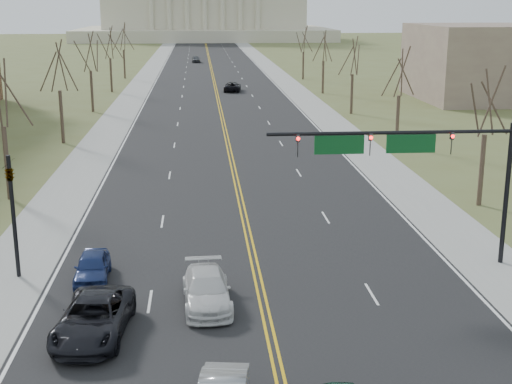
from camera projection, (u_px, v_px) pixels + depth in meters
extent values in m
cube|color=black|center=(213.00, 76.00, 128.28)|extent=(20.00, 380.00, 0.01)
cube|color=black|center=(271.00, 338.00, 28.09)|extent=(120.00, 14.00, 0.01)
cube|color=gray|center=(146.00, 77.00, 127.34)|extent=(4.00, 380.00, 0.03)
cube|color=gray|center=(279.00, 76.00, 129.21)|extent=(4.00, 380.00, 0.03)
cube|color=gold|center=(213.00, 76.00, 128.27)|extent=(0.42, 380.00, 0.01)
cube|color=silver|center=(158.00, 77.00, 127.51)|extent=(0.15, 380.00, 0.01)
cube|color=silver|center=(267.00, 76.00, 129.04)|extent=(0.15, 380.00, 0.01)
cube|color=beige|center=(205.00, 33.00, 262.64)|extent=(90.00, 60.00, 4.00)
cube|color=beige|center=(204.00, 5.00, 260.07)|extent=(70.00, 40.00, 16.00)
cylinder|color=black|center=(506.00, 195.00, 35.36)|extent=(0.24, 0.24, 7.20)
cylinder|color=black|center=(391.00, 133.00, 34.07)|extent=(12.00, 0.18, 0.18)
imported|color=black|center=(451.00, 143.00, 34.45)|extent=(0.35, 0.40, 1.10)
sphere|color=#FF0C0C|center=(453.00, 136.00, 34.21)|extent=(0.18, 0.18, 0.18)
imported|color=black|center=(370.00, 144.00, 34.14)|extent=(0.35, 0.40, 1.10)
sphere|color=#FF0C0C|center=(371.00, 138.00, 33.90)|extent=(0.18, 0.18, 0.18)
imported|color=black|center=(298.00, 145.00, 33.87)|extent=(0.35, 0.40, 1.10)
sphere|color=#FF0C0C|center=(298.00, 139.00, 33.63)|extent=(0.18, 0.18, 0.18)
cube|color=#0C4C1E|center=(411.00, 144.00, 34.29)|extent=(2.40, 0.12, 0.90)
cube|color=#0C4C1E|center=(339.00, 145.00, 34.02)|extent=(2.40, 0.12, 0.90)
cylinder|color=black|center=(14.00, 217.00, 33.65)|extent=(0.20, 0.20, 6.00)
imported|color=black|center=(9.00, 172.00, 33.09)|extent=(0.32, 0.36, 0.99)
cylinder|color=#3C3223|center=(482.00, 170.00, 46.03)|extent=(0.32, 0.32, 4.68)
cylinder|color=#3C3223|center=(7.00, 163.00, 47.44)|extent=(0.32, 0.32, 4.95)
cylinder|color=#3C3223|center=(397.00, 121.00, 65.30)|extent=(0.32, 0.32, 4.68)
cylinder|color=#3C3223|center=(62.00, 117.00, 66.71)|extent=(0.32, 0.32, 4.95)
cylinder|color=#3C3223|center=(352.00, 94.00, 84.57)|extent=(0.32, 0.32, 4.68)
cylinder|color=#3C3223|center=(92.00, 91.00, 85.98)|extent=(0.32, 0.32, 4.95)
cylinder|color=#3C3223|center=(323.00, 77.00, 103.83)|extent=(0.32, 0.32, 4.68)
cylinder|color=#3C3223|center=(111.00, 75.00, 105.25)|extent=(0.32, 0.32, 4.95)
cylinder|color=#3C3223|center=(303.00, 66.00, 123.10)|extent=(0.32, 0.32, 4.68)
cylinder|color=#3C3223|center=(124.00, 64.00, 124.51)|extent=(0.32, 0.32, 4.95)
cube|color=#776054|center=(511.00, 62.00, 97.35)|extent=(25.00, 20.00, 10.00)
imported|color=black|center=(93.00, 318.00, 28.08)|extent=(3.05, 5.80, 1.55)
imported|color=silver|center=(207.00, 290.00, 30.98)|extent=(2.26, 5.05, 1.44)
imported|color=navy|center=(92.00, 267.00, 33.81)|extent=(1.72, 3.97, 1.33)
imported|color=black|center=(232.00, 87.00, 106.61)|extent=(2.87, 5.27, 1.40)
imported|color=#4D4F54|center=(196.00, 59.00, 158.53)|extent=(2.06, 4.44, 1.47)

